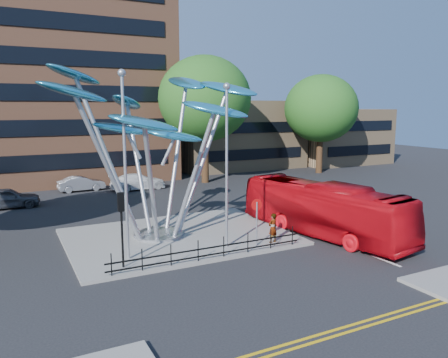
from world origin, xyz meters
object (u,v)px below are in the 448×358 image
street_lamp_left (125,150)px  no_entry_sign_island (257,214)px  red_bus (323,209)px  pedestrian (273,228)px  leaf_sculpture (153,115)px  street_lamp_right (227,151)px  parked_car_mid (81,184)px  tree_right (205,99)px  parked_car_right (138,182)px  tree_far (321,109)px  traffic_light_island (121,214)px  parked_car_left (6,198)px

street_lamp_left → no_entry_sign_island: 7.47m
no_entry_sign_island → red_bus: 4.62m
pedestrian → leaf_sculpture: bearing=-52.4°
street_lamp_right → no_entry_sign_island: (1.50, -0.48, -3.28)m
pedestrian → parked_car_mid: 21.44m
street_lamp_right → tree_right: bearing=68.5°
street_lamp_right → parked_car_right: street_lamp_right is taller
tree_right → parked_car_mid: size_ratio=3.06×
red_bus → street_lamp_left: bearing=167.1°
tree_far → street_lamp_left: 32.37m
traffic_light_island → red_bus: bearing=1.5°
leaf_sculpture → parked_car_left: size_ratio=2.84×
no_entry_sign_island → pedestrian: size_ratio=1.54×
no_entry_sign_island → parked_car_right: no_entry_sign_island is taller
parked_car_mid → street_lamp_left: bearing=174.3°
leaf_sculpture → pedestrian: leaf_sculpture is taller
red_bus → pedestrian: 3.66m
tree_far → parked_car_mid: bearing=177.9°
no_entry_sign_island → parked_car_mid: 21.17m
leaf_sculpture → parked_car_right: size_ratio=2.60×
tree_far → leaf_sculpture: 28.53m
tree_far → no_entry_sign_island: 28.42m
tree_far → tree_right: bearing=-180.0°
street_lamp_right → parked_car_mid: bearing=101.4°
tree_right → pedestrian: bearing=-104.4°
parked_car_left → tree_right: bearing=-79.0°
street_lamp_right → parked_car_mid: 20.80m
tree_far → street_lamp_right: bearing=-138.5°
street_lamp_left → traffic_light_island: (-0.50, -1.00, -2.74)m
tree_right → traffic_light_island: bearing=-123.7°
leaf_sculpture → pedestrian: bearing=-39.5°
tree_far → parked_car_right: size_ratio=2.21×
tree_far → traffic_light_island: 33.61m
tree_right → parked_car_mid: (-11.51, 0.92, -7.38)m
street_lamp_left → tree_far: bearing=34.9°
pedestrian → tree_right: bearing=-117.2°
no_entry_sign_island → parked_car_right: 18.86m
red_bus → parked_car_left: (-16.06, 15.64, -0.76)m
pedestrian → parked_car_left: 20.23m
leaf_sculpture → parked_car_mid: 17.45m
street_lamp_right → tree_far: bearing=41.5°
street_lamp_right → parked_car_left: size_ratio=1.85×
parked_car_right → parked_car_left: bearing=101.9°
tree_right → pedestrian: tree_right is taller
tree_right → parked_car_left: tree_right is taller
traffic_light_island → parked_car_mid: traffic_light_island is taller
street_lamp_left → parked_car_right: size_ratio=1.80×
traffic_light_island → red_bus: size_ratio=0.31×
no_entry_sign_island → red_bus: bearing=3.5°
no_entry_sign_island → parked_car_left: no_entry_sign_island is taller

